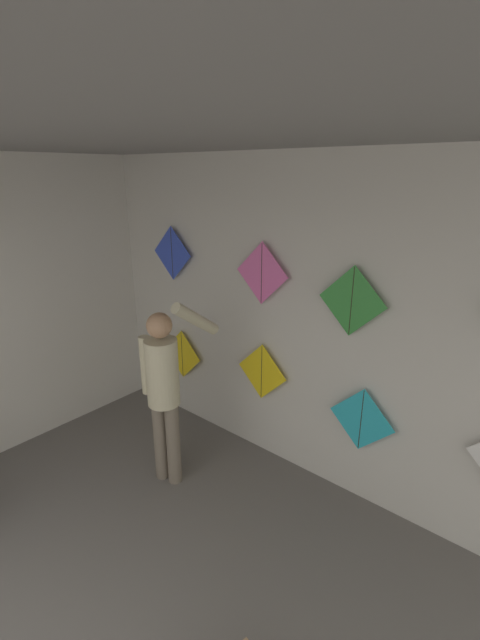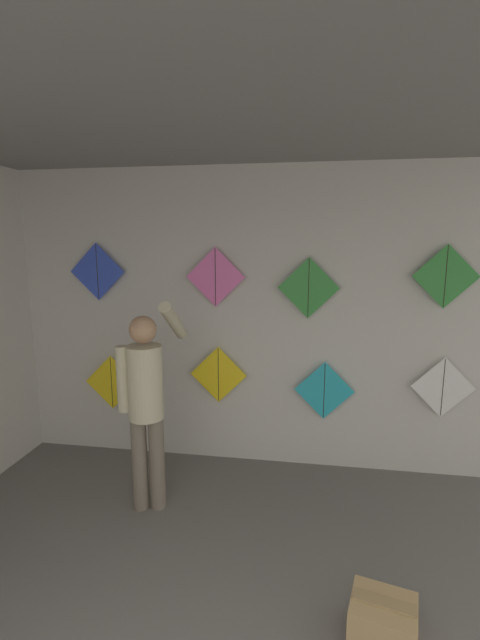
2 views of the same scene
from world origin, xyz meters
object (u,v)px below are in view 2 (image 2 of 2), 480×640
at_px(shopkeeper, 146,396).
at_px(kite_3, 443,387).
at_px(cardboard_box, 383,622).
at_px(kite_5, 215,277).
at_px(kite_2, 324,391).
at_px(kite_4, 97,272).
at_px(kite_7, 446,276).
at_px(kite_0, 112,382).
at_px(kite_1, 218,375).
at_px(kite_6, 309,288).

height_order(shopkeeper, kite_3, shopkeeper).
relative_size(cardboard_box, kite_5, 0.72).
bearing_deg(kite_2, kite_5, 180.00).
bearing_deg(kite_4, kite_2, 0.00).
relative_size(shopkeeper, cardboard_box, 4.24).
bearing_deg(kite_7, kite_0, 180.00).
bearing_deg(kite_3, kite_1, 180.00).
relative_size(cardboard_box, kite_3, 0.72).
bearing_deg(kite_1, kite_2, 0.00).
bearing_deg(cardboard_box, kite_0, 142.91).
bearing_deg(kite_1, kite_3, 0.00).
bearing_deg(cardboard_box, kite_1, 125.38).
height_order(kite_1, kite_6, kite_6).
bearing_deg(kite_2, kite_7, 0.00).
height_order(kite_1, kite_5, kite_5).
xyz_separation_m(cardboard_box, kite_7, (0.70, 1.78, 1.71)).
distance_m(kite_5, kite_6, 0.85).
height_order(kite_3, kite_7, kite_7).
height_order(kite_0, kite_1, kite_1).
xyz_separation_m(shopkeeper, cardboard_box, (1.66, -0.95, -0.83)).
xyz_separation_m(kite_1, kite_2, (1.00, 0.00, -0.10)).
height_order(kite_2, kite_6, kite_6).
bearing_deg(kite_7, cardboard_box, -111.46).
height_order(kite_1, kite_2, kite_1).
xyz_separation_m(shopkeeper, kite_0, (-0.69, 0.83, -0.21)).
bearing_deg(kite_2, kite_1, 180.00).
distance_m(shopkeeper, cardboard_box, 2.09).
bearing_deg(kite_7, shopkeeper, -160.72).
relative_size(kite_1, kite_2, 1.00).
bearing_deg(kite_6, kite_5, 180.00).
bearing_deg(kite_4, kite_0, 0.00).
xyz_separation_m(kite_1, kite_4, (-1.17, 0.00, 0.97)).
bearing_deg(kite_0, kite_3, 0.00).
bearing_deg(kite_0, kite_2, 0.00).
relative_size(shopkeeper, kite_5, 3.08).
distance_m(kite_4, kite_6, 2.00).
distance_m(kite_2, kite_4, 2.42).
bearing_deg(kite_3, kite_5, 180.00).
relative_size(cardboard_box, kite_7, 0.72).
bearing_deg(kite_7, kite_6, 180.00).
height_order(shopkeeper, kite_7, kite_7).
height_order(kite_4, kite_5, kite_4).
height_order(cardboard_box, kite_4, kite_4).
height_order(shopkeeper, kite_1, shopkeeper).
distance_m(kite_3, kite_5, 2.25).
xyz_separation_m(kite_3, kite_6, (-1.19, 0.00, 0.86)).
bearing_deg(kite_6, kite_1, 180.00).
distance_m(cardboard_box, kite_3, 2.07).
bearing_deg(kite_0, cardboard_box, -37.09).
xyz_separation_m(kite_4, kite_7, (3.14, 0.00, -0.01)).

